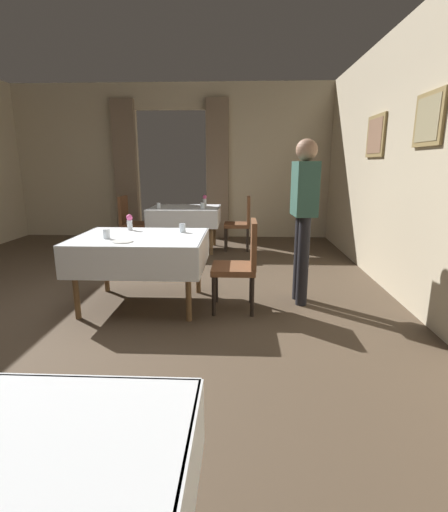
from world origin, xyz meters
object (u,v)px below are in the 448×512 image
object	(u,v)px
chair_far_right	(242,220)
glass_far_b	(203,206)
dining_table_mid	(141,245)
plate_mid_b	(123,241)
glass_mid_c	(183,228)
flower_vase_far	(205,200)
chair_far_left	(131,220)
glass_mid_d	(107,234)
flower_vase_mid	(130,222)
chair_mid_right	(242,261)
glass_far_c	(159,206)
dining_table_far	(185,213)
person_waiter_by_doorway	(304,208)

from	to	relation	value
chair_far_right	glass_far_b	world-z (taller)	chair_far_right
dining_table_mid	plate_mid_b	xyz separation A→B (m)	(-0.09, -0.31, 0.11)
glass_mid_c	flower_vase_far	distance (m)	2.55
chair_far_left	glass_mid_d	distance (m)	2.95
flower_vase_mid	plate_mid_b	size ratio (longest dim) A/B	0.90
chair_mid_right	glass_far_b	bearing A→B (deg)	104.49
chair_far_left	dining_table_mid	bearing A→B (deg)	-71.48
glass_far_b	glass_far_c	world-z (taller)	glass_far_b
flower_vase_mid	glass_far_b	distance (m)	2.16
glass_mid_c	glass_far_b	size ratio (longest dim) A/B	0.91
dining_table_far	glass_far_b	world-z (taller)	glass_far_b
dining_table_mid	glass_far_c	size ratio (longest dim) A/B	14.15
chair_far_right	glass_far_c	distance (m)	1.45
plate_mid_b	chair_far_left	bearing A→B (deg)	105.16
dining_table_mid	person_waiter_by_doorway	distance (m)	1.74
flower_vase_far	glass_far_b	distance (m)	0.36
chair_far_right	flower_vase_far	bearing A→B (deg)	176.23
chair_mid_right	chair_far_right	bearing A→B (deg)	90.00
dining_table_far	glass_mid_d	world-z (taller)	glass_mid_d
glass_mid_c	person_waiter_by_doorway	distance (m)	1.30
flower_vase_mid	glass_mid_d	world-z (taller)	flower_vase_mid
plate_mid_b	glass_mid_c	xyz separation A→B (m)	(0.49, 0.54, 0.04)
glass_mid_d	chair_far_left	bearing A→B (deg)	102.06
glass_mid_d	glass_far_c	distance (m)	2.62
chair_far_left	glass_mid_c	bearing A→B (deg)	-62.16
glass_far_c	chair_mid_right	bearing A→B (deg)	-61.34
glass_far_b	chair_far_left	bearing A→B (deg)	167.42
chair_mid_right	chair_far_right	xyz separation A→B (m)	(-0.00, 2.82, 0.00)
chair_far_left	person_waiter_by_doorway	size ratio (longest dim) A/B	0.54
chair_far_right	plate_mid_b	size ratio (longest dim) A/B	4.75
chair_far_right	glass_far_c	world-z (taller)	chair_far_right
glass_mid_d	glass_far_c	size ratio (longest dim) A/B	0.99
flower_vase_far	glass_mid_c	bearing A→B (deg)	-89.96
dining_table_mid	glass_far_b	bearing A→B (deg)	80.62
glass_far_c	glass_mid_c	bearing A→B (deg)	-71.50
dining_table_mid	chair_far_right	bearing A→B (deg)	69.05
glass_mid_d	glass_far_b	distance (m)	2.67
dining_table_mid	glass_mid_c	distance (m)	0.49
dining_table_far	chair_mid_right	size ratio (longest dim) A/B	1.28
dining_table_mid	chair_far_right	size ratio (longest dim) A/B	1.43
chair_far_left	chair_far_right	bearing A→B (deg)	0.58
dining_table_far	chair_far_left	xyz separation A→B (m)	(-0.98, 0.04, -0.13)
plate_mid_b	glass_far_b	world-z (taller)	glass_far_b
glass_mid_d	flower_vase_far	distance (m)	3.02
plate_mid_b	flower_vase_far	bearing A→B (deg)	80.99
dining_table_mid	glass_far_b	distance (m)	2.46
person_waiter_by_doorway	dining_table_far	bearing A→B (deg)	122.82
chair_mid_right	glass_far_c	world-z (taller)	chair_mid_right
chair_far_left	glass_mid_c	xyz separation A→B (m)	(1.31, -2.49, 0.28)
dining_table_mid	glass_mid_d	bearing A→B (deg)	-152.25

